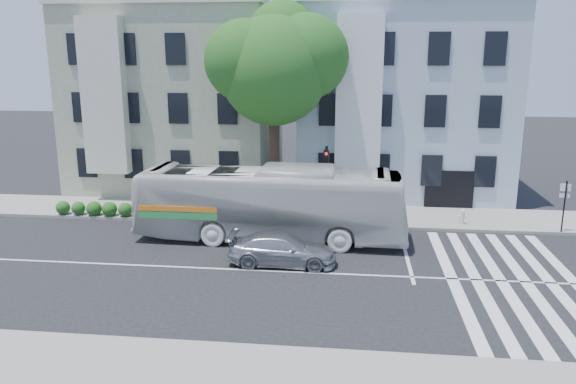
% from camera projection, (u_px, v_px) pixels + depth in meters
% --- Properties ---
extents(ground, '(120.00, 120.00, 0.00)m').
position_uv_depth(ground, '(245.00, 270.00, 22.24)').
color(ground, black).
rests_on(ground, ground).
extents(sidewalk_far, '(80.00, 4.00, 0.15)m').
position_uv_depth(sidewalk_far, '(273.00, 213.00, 29.94)').
color(sidewalk_far, gray).
rests_on(sidewalk_far, ground).
extents(sidewalk_near, '(80.00, 4.00, 0.15)m').
position_uv_depth(sidewalk_near, '(188.00, 382.00, 14.50)').
color(sidewalk_near, gray).
rests_on(sidewalk_near, ground).
extents(building_left, '(12.00, 10.00, 11.00)m').
position_uv_depth(building_left, '(181.00, 99.00, 36.17)').
color(building_left, gray).
rests_on(building_left, ground).
extents(building_right, '(12.00, 10.00, 11.00)m').
position_uv_depth(building_right, '(401.00, 101.00, 34.63)').
color(building_right, '#A5B7C4').
rests_on(building_right, ground).
extents(street_tree, '(7.30, 5.90, 11.10)m').
position_uv_depth(street_tree, '(276.00, 64.00, 28.79)').
color(street_tree, '#2D2116').
rests_on(street_tree, ground).
extents(bus, '(3.24, 12.38, 3.43)m').
position_uv_depth(bus, '(270.00, 204.00, 25.50)').
color(bus, silver).
rests_on(bus, ground).
extents(sedan, '(1.79, 4.39, 1.27)m').
position_uv_depth(sedan, '(282.00, 249.00, 22.71)').
color(sedan, '#B5B6BC').
rests_on(sedan, ground).
extents(hedge, '(8.40, 3.17, 0.70)m').
position_uv_depth(hedge, '(141.00, 210.00, 28.93)').
color(hedge, '#2D6420').
rests_on(hedge, sidewalk_far).
extents(traffic_signal, '(0.41, 0.52, 3.92)m').
position_uv_depth(traffic_signal, '(326.00, 174.00, 27.86)').
color(traffic_signal, black).
rests_on(traffic_signal, ground).
extents(fire_hydrant, '(0.41, 0.24, 0.75)m').
position_uv_depth(fire_hydrant, '(462.00, 216.00, 27.71)').
color(fire_hydrant, silver).
rests_on(fire_hydrant, sidewalk_far).
extents(far_sign_pole, '(0.44, 0.22, 2.48)m').
position_uv_depth(far_sign_pole, '(565.00, 199.00, 26.21)').
color(far_sign_pole, black).
rests_on(far_sign_pole, sidewalk_far).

